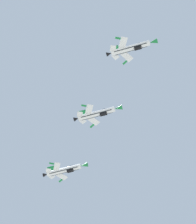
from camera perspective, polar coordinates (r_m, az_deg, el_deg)
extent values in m
cylinder|color=silver|center=(134.05, 4.26, 8.33)|extent=(11.88, 5.59, 1.70)
cube|color=#2D3338|center=(133.67, 4.29, 8.21)|extent=(10.01, 4.76, 0.81)
cone|color=#197A38|center=(134.13, 7.25, 9.08)|extent=(2.78, 2.27, 1.56)
cone|color=black|center=(134.32, 1.45, 7.60)|extent=(1.96, 1.81, 1.36)
ellipsoid|color=#192333|center=(134.55, 5.32, 8.76)|extent=(3.47, 2.36, 1.37)
cube|color=black|center=(133.38, 5.21, 8.36)|extent=(2.51, 1.96, 1.13)
cube|color=silver|center=(135.56, 3.79, 7.26)|extent=(2.49, 4.31, 1.42)
cube|color=#197A38|center=(136.86, 3.53, 6.47)|extent=(1.67, 0.84, 0.39)
cube|color=silver|center=(132.51, 3.29, 9.00)|extent=(4.29, 4.16, 1.42)
cube|color=#197A38|center=(131.36, 2.61, 9.60)|extent=(1.53, 1.58, 0.39)
cube|color=silver|center=(135.12, 2.29, 7.27)|extent=(1.80, 2.23, 0.80)
cube|color=silver|center=(133.34, 1.97, 8.28)|extent=(2.70, 2.74, 0.80)
cube|color=#197A38|center=(135.68, 2.17, 8.25)|extent=(2.77, 1.76, 2.54)
cylinder|color=silver|center=(138.41, -0.18, -0.22)|extent=(11.88, 5.59, 1.70)
cube|color=#2D3338|center=(138.07, -0.17, -0.35)|extent=(10.01, 4.76, 0.81)
cone|color=#197A38|center=(137.68, 2.68, 0.52)|extent=(2.78, 2.27, 1.56)
cone|color=black|center=(139.43, -2.85, -0.90)|extent=(1.96, 1.81, 1.36)
ellipsoid|color=#192333|center=(138.56, 0.85, 0.23)|extent=(3.47, 2.36, 1.37)
cube|color=black|center=(137.56, 0.71, -0.23)|extent=(2.51, 1.96, 1.13)
cube|color=silver|center=(140.35, -0.57, -1.14)|extent=(2.49, 4.31, 1.42)
cube|color=#197A38|center=(141.96, -0.77, -1.83)|extent=(1.67, 0.84, 0.39)
cube|color=silver|center=(136.83, -1.16, 0.33)|extent=(4.28, 4.16, 1.42)
cube|color=#197A38|center=(135.60, -1.86, 0.83)|extent=(1.53, 1.58, 0.39)
cube|color=silver|center=(140.18, -2.02, -1.16)|extent=(1.80, 2.22, 0.80)
cube|color=silver|center=(138.13, -2.38, -0.30)|extent=(2.70, 2.74, 0.80)
cube|color=#197A38|center=(140.41, -2.12, -0.19)|extent=(2.77, 1.76, 2.54)
cylinder|color=silver|center=(150.28, -4.44, -7.57)|extent=(11.88, 5.59, 1.70)
cube|color=#2D3338|center=(149.97, -4.44, -7.70)|extent=(10.01, 4.76, 0.77)
cone|color=#197A38|center=(148.81, -1.81, -6.96)|extent=(2.78, 2.27, 1.56)
cone|color=black|center=(151.96, -6.88, -8.12)|extent=(1.96, 1.81, 1.36)
ellipsoid|color=#192333|center=(150.12, -3.48, -7.16)|extent=(3.47, 2.34, 1.35)
cube|color=black|center=(149.27, -3.64, -7.62)|extent=(2.50, 1.94, 1.10)
cube|color=silver|center=(152.51, -4.75, -8.34)|extent=(2.49, 4.34, 1.31)
cube|color=#197A38|center=(154.30, -4.89, -8.91)|extent=(1.67, 0.84, 0.38)
cube|color=silver|center=(148.76, -5.39, -7.11)|extent=(4.31, 4.17, 1.31)
cube|color=#197A38|center=(147.56, -6.07, -6.70)|extent=(1.52, 1.58, 0.38)
cube|color=silver|center=(152.61, -6.09, -8.34)|extent=(1.80, 2.24, 0.74)
cube|color=silver|center=(150.44, -6.48, -7.63)|extent=(2.71, 2.75, 0.74)
cube|color=#197A38|center=(152.63, -6.18, -7.45)|extent=(2.75, 1.70, 2.56)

